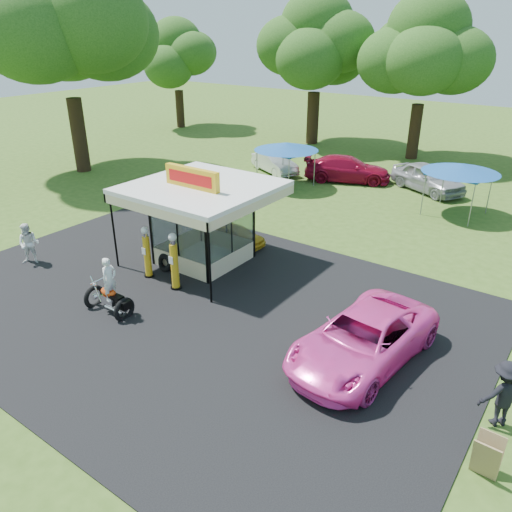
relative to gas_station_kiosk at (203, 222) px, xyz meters
The scene contains 21 objects.
ground 5.67m from the gas_station_kiosk, 68.18° to the right, with size 120.00×120.00×0.00m, color #36551A.
asphalt_apron 4.01m from the gas_station_kiosk, 56.26° to the right, with size 20.00×14.00×0.04m, color black.
gas_station_kiosk is the anchor object (origin of this frame).
gas_pump_left 2.66m from the gas_station_kiosk, 108.75° to the right, with size 0.40×0.40×2.16m.
gas_pump_right 2.71m from the gas_station_kiosk, 73.19° to the right, with size 0.43×0.43×2.30m.
motorcycle 5.19m from the gas_station_kiosk, 87.84° to the right, with size 1.87×0.91×2.22m.
spare_tires 2.27m from the gas_station_kiosk, 113.98° to the right, with size 0.86×0.51×0.74m.
a_frame_sign 13.41m from the gas_station_kiosk, 21.02° to the right, with size 0.59×0.53×1.05m.
kiosk_car 2.56m from the gas_station_kiosk, 90.00° to the left, with size 1.13×2.82×0.96m, color gold.
pink_sedan 8.85m from the gas_station_kiosk, 16.51° to the right, with size 2.55×5.54×1.54m, color #FD44B3.
spectator_west 7.34m from the gas_station_kiosk, 142.44° to the right, with size 0.87×0.67×1.78m, color white.
spectator_east_a 12.70m from the gas_station_kiosk, 13.15° to the right, with size 1.19×0.68×1.84m, color black.
bg_car_a 14.61m from the gas_station_kiosk, 112.06° to the left, with size 1.44×4.14×1.36m, color silver.
bg_car_b 14.57m from the gas_station_kiosk, 92.13° to the left, with size 2.22×5.46×1.58m, color maroon.
bg_car_c 16.03m from the gas_station_kiosk, 74.16° to the left, with size 1.96×4.87×1.66m, color #A2A2A7.
tent_west 11.65m from the gas_station_kiosk, 105.54° to the left, with size 3.92×3.92×2.74m.
tent_east 14.04m from the gas_station_kiosk, 60.53° to the left, with size 3.92×3.92×2.74m.
oak_far_a 31.65m from the gas_station_kiosk, 135.44° to the left, with size 8.20×8.20×9.71m.
oak_far_b 25.13m from the gas_station_kiosk, 109.34° to the left, with size 9.70×9.70×11.57m.
oak_far_c 23.53m from the gas_station_kiosk, 88.27° to the left, with size 9.53×9.53×11.23m.
oak_near 18.98m from the gas_station_kiosk, 159.53° to the left, with size 12.47×12.47×14.35m.
Camera 1 is at (11.07, -9.34, 9.19)m, focal length 35.00 mm.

